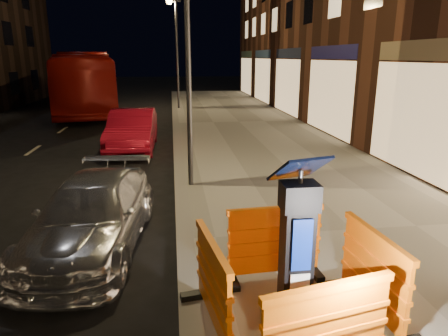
{
  "coord_description": "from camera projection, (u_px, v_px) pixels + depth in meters",
  "views": [
    {
      "loc": [
        -0.14,
        -6.26,
        3.16
      ],
      "look_at": [
        0.8,
        1.0,
        1.1
      ],
      "focal_mm": 32.0,
      "sensor_mm": 36.0,
      "label": 1
    }
  ],
  "objects": [
    {
      "name": "ground_plane",
      "position": [
        185.0,
        247.0,
        6.85
      ],
      "size": [
        120.0,
        120.0,
        0.0
      ],
      "primitive_type": "plane",
      "color": "black",
      "rests_on": "ground"
    },
    {
      "name": "barrier_front",
      "position": [
        326.0,
        335.0,
        3.68
      ],
      "size": [
        1.44,
        0.82,
        1.06
      ],
      "primitive_type": "cube",
      "rotation": [
        0.0,
        0.0,
        0.2
      ],
      "color": "orange",
      "rests_on": "sidewalk"
    },
    {
      "name": "barrier_bldgside",
      "position": [
        373.0,
        274.0,
        4.7
      ],
      "size": [
        0.67,
        1.4,
        1.06
      ],
      "primitive_type": "cube",
      "rotation": [
        0.0,
        0.0,
        1.65
      ],
      "color": "orange",
      "rests_on": "sidewalk"
    },
    {
      "name": "car_silver",
      "position": [
        96.0,
        246.0,
        6.87
      ],
      "size": [
        2.04,
        4.17,
        1.17
      ],
      "primitive_type": "imported",
      "rotation": [
        0.0,
        0.0,
        -0.1
      ],
      "color": "silver",
      "rests_on": "ground"
    },
    {
      "name": "kerb",
      "position": [
        185.0,
        243.0,
        6.83
      ],
      "size": [
        0.3,
        60.0,
        0.15
      ],
      "primitive_type": "cube",
      "color": "slate",
      "rests_on": "ground"
    },
    {
      "name": "bus_doubledecker",
      "position": [
        89.0,
        112.0,
        23.34
      ],
      "size": [
        4.89,
        12.42,
        3.37
      ],
      "primitive_type": "imported",
      "rotation": [
        0.0,
        0.0,
        0.17
      ],
      "color": "maroon",
      "rests_on": "ground"
    },
    {
      "name": "car_red",
      "position": [
        134.0,
        150.0,
        13.95
      ],
      "size": [
        1.53,
        4.23,
        1.39
      ],
      "primitive_type": "imported",
      "rotation": [
        0.0,
        0.0,
        -0.02
      ],
      "color": "#A10D23",
      "rests_on": "ground"
    },
    {
      "name": "parking_kiosk",
      "position": [
        297.0,
        247.0,
        4.47
      ],
      "size": [
        0.66,
        0.66,
        1.9
      ],
      "primitive_type": "cube",
      "rotation": [
        0.0,
        0.0,
        0.12
      ],
      "color": "black",
      "rests_on": "sidewalk"
    },
    {
      "name": "barrier_back",
      "position": [
        274.0,
        243.0,
        5.49
      ],
      "size": [
        1.39,
        0.64,
        1.06
      ],
      "primitive_type": "cube",
      "rotation": [
        0.0,
        0.0,
        0.06
      ],
      "color": "orange",
      "rests_on": "sidewalk"
    },
    {
      "name": "barrier_kerbside",
      "position": [
        213.0,
        286.0,
        4.47
      ],
      "size": [
        0.76,
        1.43,
        1.06
      ],
      "primitive_type": "cube",
      "rotation": [
        0.0,
        0.0,
        1.72
      ],
      "color": "orange",
      "rests_on": "sidewalk"
    },
    {
      "name": "street_lamp_far",
      "position": [
        177.0,
        56.0,
        23.21
      ],
      "size": [
        0.12,
        0.12,
        6.0
      ],
      "primitive_type": "cylinder",
      "color": "#3F3F44",
      "rests_on": "sidewalk"
    },
    {
      "name": "sidewalk",
      "position": [
        352.0,
        233.0,
        7.2
      ],
      "size": [
        6.0,
        60.0,
        0.15
      ],
      "primitive_type": "cube",
      "color": "gray",
      "rests_on": "ground"
    },
    {
      "name": "street_lamp_mid",
      "position": [
        188.0,
        56.0,
        8.89
      ],
      "size": [
        0.12,
        0.12,
        6.0
      ],
      "primitive_type": "cylinder",
      "color": "#3F3F44",
      "rests_on": "sidewalk"
    }
  ]
}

